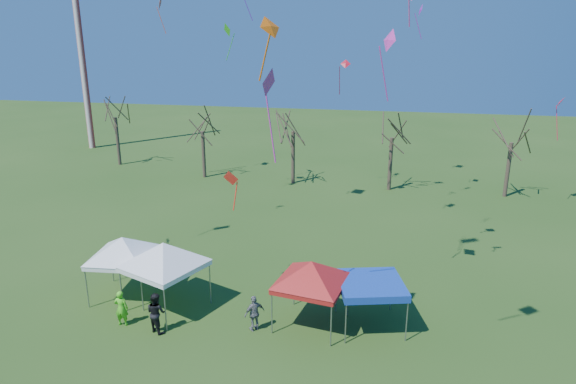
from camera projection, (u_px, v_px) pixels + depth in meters
name	position (u px, v px, depth m)	size (l,w,h in m)	color
ground	(240.00, 339.00, 22.45)	(140.00, 140.00, 0.00)	#284917
radio_mast	(79.00, 35.00, 55.85)	(0.70, 0.70, 25.00)	silver
tree_0	(114.00, 100.00, 50.09)	(3.83, 3.83, 8.44)	#3D2D21
tree_1	(202.00, 115.00, 45.82)	(3.42, 3.42, 7.54)	#3D2D21
tree_2	(293.00, 112.00, 43.81)	(3.71, 3.71, 8.18)	#3D2D21
tree_3	(393.00, 119.00, 41.96)	(3.59, 3.59, 7.91)	#3D2D21
tree_4	(514.00, 123.00, 40.15)	(3.58, 3.58, 7.89)	#3D2D21
tent_white_west	(122.00, 241.00, 25.34)	(4.16, 4.16, 3.68)	gray
tent_white_mid	(163.00, 247.00, 24.11)	(4.14, 4.14, 3.95)	gray
tent_red	(312.00, 266.00, 22.77)	(4.06, 4.06, 3.64)	gray
tent_blue	(371.00, 285.00, 22.91)	(3.48, 3.48, 2.23)	gray
person_green	(121.00, 308.00, 23.32)	(0.63, 0.41, 1.72)	#52D522
person_dark	(156.00, 312.00, 22.80)	(0.91, 0.71, 1.88)	black
person_grey	(254.00, 313.00, 22.92)	(0.99, 0.41, 1.70)	slate
kite_1	(231.00, 178.00, 25.26)	(0.97, 0.63, 2.04)	red
kite_12	(560.00, 103.00, 36.73)	(0.99, 1.21, 3.26)	red
kite_2	(160.00, 3.00, 41.65)	(0.78, 1.27, 3.03)	red
kite_17	(389.00, 42.00, 22.49)	(0.86, 1.09, 3.23)	#D930A6
kite_5	(268.00, 84.00, 18.48)	(0.58, 1.13, 3.55)	#CB2D9D
kite_19	(420.00, 11.00, 36.30)	(0.64, 0.94, 2.44)	purple
kite_27	(270.00, 28.00, 16.92)	(0.96, 1.05, 2.14)	#D6590B
kite_22	(345.00, 65.00, 36.80)	(0.80, 0.82, 2.57)	red
kite_13	(228.00, 30.00, 40.50)	(1.13, 1.14, 2.89)	green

